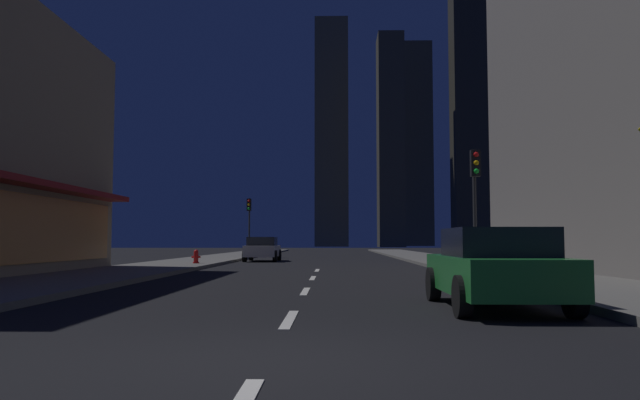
% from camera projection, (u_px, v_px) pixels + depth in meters
% --- Properties ---
extents(ground_plane, '(78.00, 136.00, 0.10)m').
position_uv_depth(ground_plane, '(323.00, 261.00, 38.10)').
color(ground_plane, black).
extents(sidewalk_right, '(4.00, 76.00, 0.15)m').
position_uv_depth(sidewalk_right, '(434.00, 259.00, 37.95)').
color(sidewalk_right, '#605E59').
rests_on(sidewalk_right, ground).
extents(sidewalk_left, '(4.00, 76.00, 0.15)m').
position_uv_depth(sidewalk_left, '(212.00, 259.00, 38.27)').
color(sidewalk_left, '#605E59').
rests_on(sidewalk_left, ground).
extents(lane_marking_center, '(0.16, 23.00, 0.01)m').
position_uv_depth(lane_marking_center, '(305.00, 291.00, 14.57)').
color(lane_marking_center, silver).
rests_on(lane_marking_center, ground).
extents(skyscraper_distant_tall, '(7.26, 6.13, 50.14)m').
position_uv_depth(skyscraper_distant_tall, '(331.00, 132.00, 133.12)').
color(skyscraper_distant_tall, brown).
rests_on(skyscraper_distant_tall, ground).
extents(skyscraper_distant_mid, '(5.10, 7.22, 42.55)m').
position_uv_depth(skyscraper_distant_mid, '(391.00, 140.00, 121.01)').
color(skyscraper_distant_mid, '#413E31').
rests_on(skyscraper_distant_mid, ground).
extents(skyscraper_distant_short, '(9.00, 5.62, 50.11)m').
position_uv_depth(skyscraper_distant_short, '(413.00, 144.00, 148.85)').
color(skyscraper_distant_short, '#4C4839').
rests_on(skyscraper_distant_short, ground).
extents(skyscraper_distant_slender, '(7.28, 6.05, 67.55)m').
position_uv_depth(skyscraper_distant_slender, '(470.00, 80.00, 122.77)').
color(skyscraper_distant_slender, '#2F2C23').
rests_on(skyscraper_distant_slender, ground).
extents(car_parked_near, '(1.98, 4.24, 1.45)m').
position_uv_depth(car_parked_near, '(495.00, 267.00, 10.92)').
color(car_parked_near, '#1E722D').
rests_on(car_parked_near, ground).
extents(car_parked_far, '(1.98, 4.24, 1.45)m').
position_uv_depth(car_parked_far, '(263.00, 249.00, 36.40)').
color(car_parked_far, silver).
rests_on(car_parked_far, ground).
extents(fire_hydrant_far_left, '(0.42, 0.30, 0.65)m').
position_uv_depth(fire_hydrant_far_left, '(196.00, 257.00, 28.92)').
color(fire_hydrant_far_left, red).
rests_on(fire_hydrant_far_left, sidewalk_left).
extents(traffic_light_near_right, '(0.32, 0.48, 4.20)m').
position_uv_depth(traffic_light_near_right, '(475.00, 183.00, 20.57)').
color(traffic_light_near_right, '#2D2D2D').
rests_on(traffic_light_near_right, sidewalk_right).
extents(traffic_light_far_left, '(0.32, 0.48, 4.20)m').
position_uv_depth(traffic_light_far_left, '(249.00, 214.00, 44.21)').
color(traffic_light_far_left, '#2D2D2D').
rests_on(traffic_light_far_left, sidewalk_left).
extents(street_lamp_right, '(1.96, 0.56, 6.58)m').
position_uv_depth(street_lamp_right, '(605.00, 17.00, 10.43)').
color(street_lamp_right, '#38383D').
rests_on(street_lamp_right, sidewalk_right).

